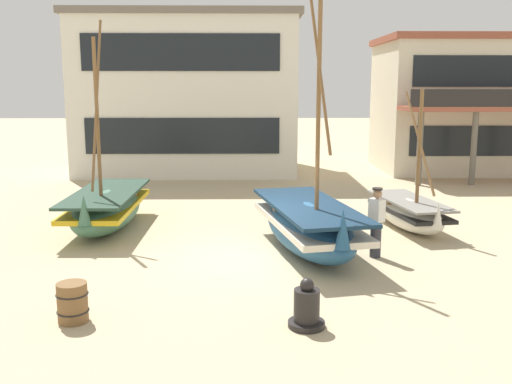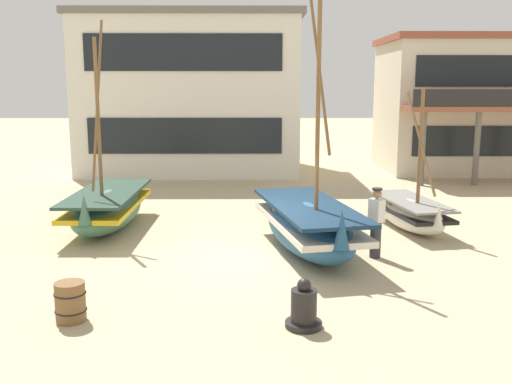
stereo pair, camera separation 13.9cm
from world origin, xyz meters
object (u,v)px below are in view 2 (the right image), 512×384
Objects in this scene: fisherman_by_hull at (376,223)px; harbor_building_main at (192,94)px; fishing_boat_near_left at (108,208)px; fishing_boat_centre_large at (308,225)px; fishing_boat_far_right at (410,213)px; harbor_building_annex at (467,104)px; capstan_winch at (304,308)px; wooden_barrel at (70,302)px.

harbor_building_main is at bearing 111.58° from fisherman_by_hull.
fishing_boat_near_left is 0.57× the size of harbor_building_main.
fishing_boat_near_left is 12.22m from harbor_building_main.
fishing_boat_centre_large is 1.62× the size of fishing_boat_far_right.
capstan_winch is at bearing -116.82° from harbor_building_annex.
harbor_building_annex is at bearing 57.75° from fishing_boat_centre_large.
capstan_winch is 1.23× the size of wooden_barrel.
harbor_building_main is 13.17m from harbor_building_annex.
fishing_boat_near_left is 0.72× the size of harbor_building_annex.
wooden_barrel is (-7.67, -6.50, -0.13)m from fishing_boat_far_right.
harbor_building_annex reaches higher than wooden_barrel.
harbor_building_annex reaches higher than capstan_winch.
harbor_building_main is at bearing 101.32° from capstan_winch.
harbor_building_annex reaches higher than fishing_boat_near_left.
capstan_winch is 19.40m from harbor_building_main.
fisherman_by_hull is 1.95× the size of capstan_winch.
harbor_building_main is at bearing 106.64° from fishing_boat_centre_large.
harbor_building_annex is (13.44, 18.32, 2.81)m from wooden_barrel.
wooden_barrel is (-4.03, 0.29, 0.02)m from capstan_winch.
wooden_barrel is at bearing -148.37° from fisherman_by_hull.
fishing_boat_centre_large is 3.89m from fishing_boat_far_right.
wooden_barrel is (-6.09, -3.75, -0.48)m from fisherman_by_hull.
fishing_boat_far_right is 13.42m from harbor_building_annex.
wooden_barrel is at bearing -137.16° from fishing_boat_centre_large.
fishing_boat_far_right is 10.06m from wooden_barrel.
wooden_barrel is (0.97, -6.68, -0.26)m from fishing_boat_near_left.
capstan_winch is at bearing -4.12° from wooden_barrel.
fishing_boat_far_right is at bearing 61.82° from capstan_winch.
capstan_winch is at bearing -78.68° from harbor_building_main.
harbor_building_annex reaches higher than fishing_boat_far_right.
fisherman_by_hull is 16.48m from harbor_building_annex.
capstan_winch is (-0.51, -4.50, -0.34)m from fishing_boat_centre_large.
fishing_boat_centre_large reaches higher than wooden_barrel.
fisherman_by_hull is at bearing 62.97° from capstan_winch.
fishing_boat_far_right is 5.65× the size of wooden_barrel.
harbor_building_main is (1.26, 11.77, 3.05)m from fishing_boat_near_left.
fishing_boat_far_right is 14.40m from harbor_building_main.
fishing_boat_centre_large reaches higher than fishing_boat_far_right.
harbor_building_annex is at bearing 63.23° from fisherman_by_hull.
fishing_boat_far_right reaches higher than wooden_barrel.
fishing_boat_near_left is 0.91× the size of fishing_boat_centre_large.
fishing_boat_centre_large is at bearing -122.25° from harbor_building_annex.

